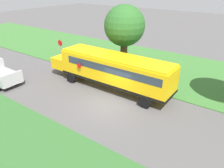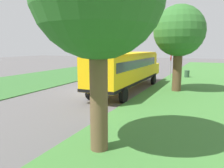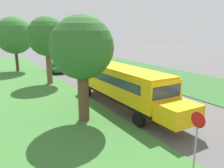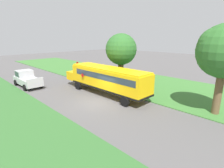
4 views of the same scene
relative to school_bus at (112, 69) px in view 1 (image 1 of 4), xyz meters
The scene contains 6 objects.
ground_plane 3.53m from the school_bus, 28.98° to the left, with size 120.00×120.00×0.00m, color #565454.
grass_verge 7.78m from the school_bus, 169.07° to the left, with size 12.00×80.00×0.08m, color #3D7533.
school_bus is the anchor object (origin of this frame).
oak_tree_beside_bus 4.98m from the school_bus, 162.58° to the right, with size 4.03×4.03×6.92m.
stop_sign 9.02m from the school_bus, 102.91° to the right, with size 0.08×0.68×2.74m.
trash_bin 10.97m from the school_bus, 109.98° to the right, with size 0.56×0.56×0.90m, color #2D4C33.
Camera 1 is at (11.87, 8.90, 8.93)m, focal length 35.00 mm.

